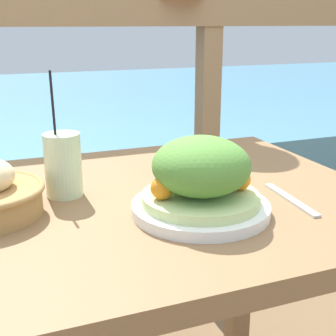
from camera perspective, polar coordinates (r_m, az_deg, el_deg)
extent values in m
cube|color=olive|center=(0.95, -2.44, -4.59)|extent=(0.93, 0.74, 0.04)
cube|color=olive|center=(1.51, 8.77, -11.37)|extent=(0.06, 0.06, 0.70)
cube|color=#937551|center=(1.52, -11.23, 18.25)|extent=(2.80, 0.08, 0.09)
cube|color=#937551|center=(1.76, 4.64, -0.71)|extent=(0.07, 0.07, 1.06)
cube|color=teal|center=(4.09, -16.95, 4.83)|extent=(12.00, 4.00, 0.47)
cylinder|color=white|center=(0.86, 3.97, -4.88)|extent=(0.25, 0.25, 0.02)
cylinder|color=#C6DB8E|center=(0.85, 4.00, -3.70)|extent=(0.21, 0.21, 0.02)
ellipsoid|color=#568E38|center=(0.83, 4.09, 0.28)|extent=(0.18, 0.18, 0.11)
sphere|color=orange|center=(0.87, 8.75, -1.42)|extent=(0.04, 0.04, 0.04)
sphere|color=orange|center=(0.81, -0.76, -2.49)|extent=(0.04, 0.04, 0.04)
cylinder|color=beige|center=(0.95, -12.66, 0.36)|extent=(0.07, 0.07, 0.13)
cylinder|color=black|center=(0.93, -13.64, 4.75)|extent=(0.01, 0.06, 0.22)
cube|color=silver|center=(0.95, 14.72, -3.71)|extent=(0.03, 0.18, 0.00)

